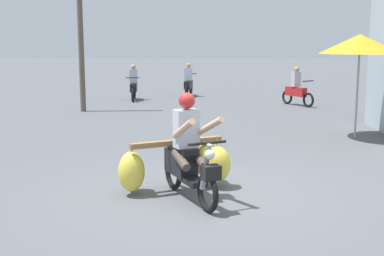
% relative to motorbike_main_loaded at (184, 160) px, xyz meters
% --- Properties ---
extents(ground_plane, '(120.00, 120.00, 0.00)m').
position_rel_motorbike_main_loaded_xyz_m(ground_plane, '(0.25, -0.21, -0.51)').
color(ground_plane, '#56595E').
extents(motorbike_main_loaded, '(1.83, 1.96, 1.58)m').
position_rel_motorbike_main_loaded_xyz_m(motorbike_main_loaded, '(0.00, 0.00, 0.00)').
color(motorbike_main_loaded, black).
rests_on(motorbike_main_loaded, ground).
extents(motorbike_distant_ahead_left, '(0.50, 1.62, 1.40)m').
position_rel_motorbike_main_loaded_xyz_m(motorbike_distant_ahead_left, '(-2.68, 12.13, 0.06)').
color(motorbike_distant_ahead_left, black).
rests_on(motorbike_distant_ahead_left, ground).
extents(motorbike_distant_ahead_right, '(0.50, 1.62, 1.40)m').
position_rel_motorbike_main_loaded_xyz_m(motorbike_distant_ahead_right, '(-0.59, 13.51, 0.06)').
color(motorbike_distant_ahead_right, black).
rests_on(motorbike_distant_ahead_right, ground).
extents(motorbike_distant_far_ahead, '(0.97, 1.40, 1.40)m').
position_rel_motorbike_main_loaded_xyz_m(motorbike_distant_far_ahead, '(3.44, 10.74, 0.06)').
color(motorbike_distant_far_ahead, black).
rests_on(motorbike_distant_far_ahead, ground).
extents(market_umbrella_near_shop, '(1.87, 1.87, 2.46)m').
position_rel_motorbike_main_loaded_xyz_m(market_umbrella_near_shop, '(3.85, 4.55, 1.73)').
color(market_umbrella_near_shop, '#99999E').
rests_on(market_umbrella_near_shop, ground).
extents(utility_pole, '(0.18, 0.18, 6.28)m').
position_rel_motorbike_main_loaded_xyz_m(utility_pole, '(-3.85, 8.90, 2.63)').
color(utility_pole, brown).
rests_on(utility_pole, ground).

